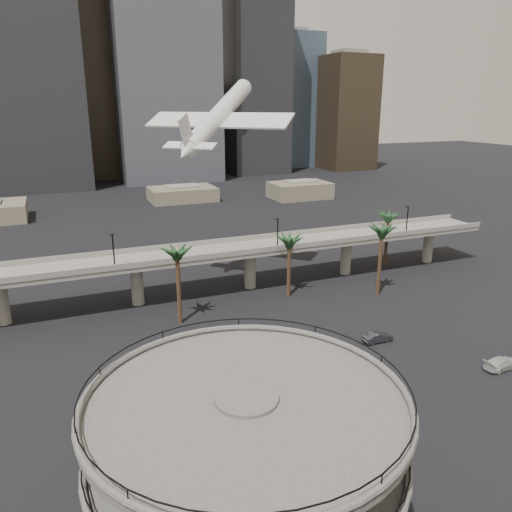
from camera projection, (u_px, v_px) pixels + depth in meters
name	position (u px, v px, depth m)	size (l,w,h in m)	color
ground	(361.00, 496.00, 46.49)	(700.00, 700.00, 0.00)	black
parking_ramp	(247.00, 476.00, 35.30)	(22.20, 22.20, 17.35)	#4D4A48
overpass	(195.00, 259.00, 92.86)	(130.00, 9.30, 14.70)	slate
palm_trees	(317.00, 236.00, 92.95)	(54.40, 18.40, 14.00)	#48321F
low_buildings	(146.00, 199.00, 173.74)	(135.00, 27.50, 6.80)	#655B4A
skyline	(127.00, 79.00, 230.14)	(269.00, 86.00, 125.00)	gray
airborne_jet	(219.00, 116.00, 99.20)	(26.29, 26.62, 16.92)	silver
car_a	(335.00, 404.00, 59.35)	(1.95, 4.84, 1.65)	maroon
car_b	(378.00, 337.00, 76.26)	(1.66, 4.77, 1.57)	black
car_c	(502.00, 363.00, 68.62)	(2.29, 5.63, 1.63)	#B9B9B5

